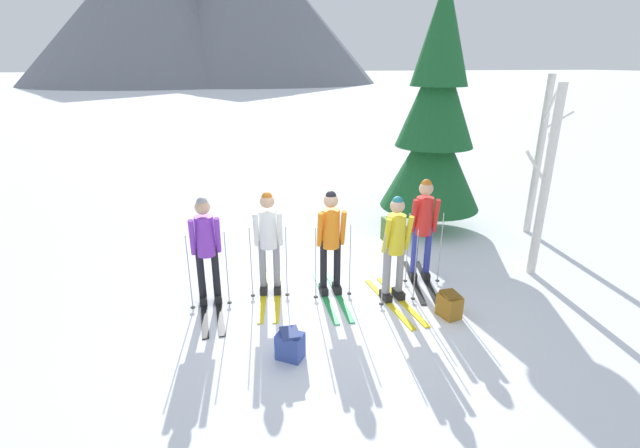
{
  "coord_description": "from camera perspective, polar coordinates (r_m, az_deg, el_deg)",
  "views": [
    {
      "loc": [
        -1.61,
        -6.17,
        3.51
      ],
      "look_at": [
        0.13,
        0.46,
        1.05
      ],
      "focal_mm": 25.3,
      "sensor_mm": 36.0,
      "label": 1
    }
  ],
  "objects": [
    {
      "name": "skier_in_orange",
      "position": [
        6.95,
        1.36,
        -2.0
      ],
      "size": [
        0.61,
        1.71,
        1.71
      ],
      "color": "green",
      "rests_on": "ground"
    },
    {
      "name": "mountain_ridge_distant",
      "position": [
        89.0,
        -14.37,
        24.96
      ],
      "size": [
        61.3,
        45.1,
        25.66
      ],
      "color": "slate",
      "rests_on": "ground"
    },
    {
      "name": "ground_plane",
      "position": [
        7.28,
        -0.1,
        -9.1
      ],
      "size": [
        400.0,
        400.0,
        0.0
      ],
      "primitive_type": "plane",
      "color": "white"
    },
    {
      "name": "skier_in_white",
      "position": [
        7.01,
        -6.52,
        -2.04
      ],
      "size": [
        0.63,
        1.67,
        1.69
      ],
      "color": "yellow",
      "rests_on": "ground"
    },
    {
      "name": "pine_tree_near",
      "position": [
        9.97,
        14.39,
        12.54
      ],
      "size": [
        2.14,
        2.14,
        5.17
      ],
      "color": "#51381E",
      "rests_on": "ground"
    },
    {
      "name": "skier_in_yellow",
      "position": [
        6.88,
        9.44,
        -2.41
      ],
      "size": [
        0.61,
        1.61,
        1.69
      ],
      "color": "yellow",
      "rests_on": "ground"
    },
    {
      "name": "backpack_on_snow_beside",
      "position": [
        6.92,
        16.04,
        -9.82
      ],
      "size": [
        0.31,
        0.37,
        0.38
      ],
      "color": "#99661E",
      "rests_on": "ground"
    },
    {
      "name": "backpack_on_snow_front",
      "position": [
        5.84,
        -3.81,
        -15.01
      ],
      "size": [
        0.4,
        0.38,
        0.38
      ],
      "color": "#384C99",
      "rests_on": "ground"
    },
    {
      "name": "skier_in_purple",
      "position": [
        6.89,
        -14.24,
        -2.66
      ],
      "size": [
        0.61,
        1.79,
        1.71
      ],
      "color": "black",
      "rests_on": "ground"
    },
    {
      "name": "birch_tree_slender",
      "position": [
        10.5,
        26.0,
        7.88
      ],
      "size": [
        0.78,
        0.7,
        3.31
      ],
      "color": "silver",
      "rests_on": "ground"
    },
    {
      "name": "birch_tree_tall",
      "position": [
        8.36,
        26.63,
        4.67
      ],
      "size": [
        0.7,
        0.45,
        3.23
      ],
      "color": "silver",
      "rests_on": "ground"
    },
    {
      "name": "skier_in_red",
      "position": [
        7.62,
        12.91,
        -0.02
      ],
      "size": [
        0.7,
        1.63,
        1.76
      ],
      "color": "black",
      "rests_on": "ground"
    }
  ]
}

